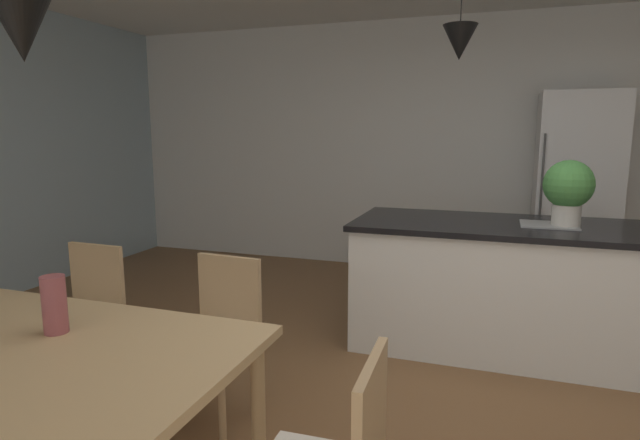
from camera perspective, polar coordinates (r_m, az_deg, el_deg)
The scene contains 10 objects.
ground_plane at distance 2.97m, azimuth 12.20°, elevation -21.90°, with size 10.00×8.40×0.04m, color brown.
wall_back_kitchen at distance 5.79m, azimuth 16.65°, elevation 7.58°, with size 10.00×0.12×2.70m, color silver.
chair_far_right at distance 2.84m, azimuth -11.23°, elevation -12.24°, with size 0.43×0.43×0.87m.
chair_far_left at distance 3.35m, azimuth -24.57°, elevation -9.51°, with size 0.41×0.41×0.87m.
kitchen_island at distance 3.90m, azimuth 20.25°, elevation -6.74°, with size 2.19×0.94×0.91m.
refrigerator at distance 5.46m, azimuth 26.16°, elevation 2.57°, with size 0.72×0.67×1.88m.
pendant_over_table at distance 2.21m, azimuth -29.93°, elevation 17.93°, with size 0.23×0.23×0.93m.
pendant_over_island_main at distance 3.81m, azimuth 15.06°, elevation 18.29°, with size 0.23×0.23×0.70m.
potted_plant_on_island at distance 3.80m, azimuth 25.56°, elevation 3.15°, with size 0.32×0.32×0.44m.
vase_on_dining_table at distance 2.35m, azimuth -27.10°, elevation -8.24°, with size 0.09×0.09×0.23m.
Camera 1 is at (0.25, -2.52, 1.53)m, focal length 29.20 mm.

